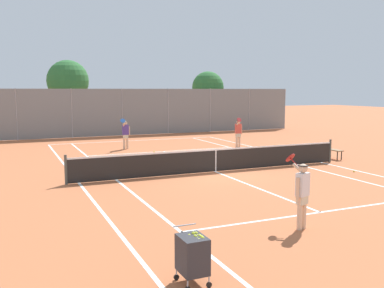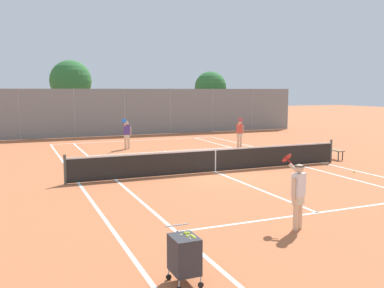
{
  "view_description": "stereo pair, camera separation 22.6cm",
  "coord_description": "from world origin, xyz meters",
  "px_view_note": "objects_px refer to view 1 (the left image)",
  "views": [
    {
      "loc": [
        -7.8,
        -15.47,
        3.35
      ],
      "look_at": [
        -0.41,
        1.5,
        1.0
      ],
      "focal_mm": 40.0,
      "sensor_mm": 36.0,
      "label": 1
    },
    {
      "loc": [
        -7.59,
        -15.56,
        3.35
      ],
      "look_at": [
        -0.41,
        1.5,
        1.0
      ],
      "focal_mm": 40.0,
      "sensor_mm": 36.0,
      "label": 2
    }
  ],
  "objects_px": {
    "player_near_side": "(302,191)",
    "player_far_left": "(126,133)",
    "tree_behind_right": "(207,88)",
    "player_far_right": "(238,132)",
    "courtside_bench": "(330,150)",
    "loose_tennis_ball_1": "(154,152)",
    "tree_behind_left": "(68,82)",
    "loose_tennis_ball_2": "(354,171)",
    "tennis_net": "(216,160)",
    "ball_cart": "(192,254)",
    "loose_tennis_ball_0": "(259,151)"
  },
  "relations": [
    {
      "from": "player_far_right",
      "to": "courtside_bench",
      "type": "xyz_separation_m",
      "value": [
        2.19,
        -5.3,
        -0.52
      ]
    },
    {
      "from": "player_far_left",
      "to": "player_near_side",
      "type": "bearing_deg",
      "value": -88.97
    },
    {
      "from": "loose_tennis_ball_0",
      "to": "player_near_side",
      "type": "bearing_deg",
      "value": -118.07
    },
    {
      "from": "ball_cart",
      "to": "tree_behind_left",
      "type": "relative_size",
      "value": 0.17
    },
    {
      "from": "loose_tennis_ball_1",
      "to": "tree_behind_left",
      "type": "bearing_deg",
      "value": 101.92
    },
    {
      "from": "loose_tennis_ball_1",
      "to": "player_near_side",
      "type": "bearing_deg",
      "value": -93.46
    },
    {
      "from": "ball_cart",
      "to": "tree_behind_right",
      "type": "bearing_deg",
      "value": 63.94
    },
    {
      "from": "ball_cart",
      "to": "tree_behind_left",
      "type": "bearing_deg",
      "value": 86.5
    },
    {
      "from": "tennis_net",
      "to": "player_far_right",
      "type": "height_order",
      "value": "player_far_right"
    },
    {
      "from": "tennis_net",
      "to": "loose_tennis_ball_0",
      "type": "distance_m",
      "value": 6.51
    },
    {
      "from": "tree_behind_right",
      "to": "player_near_side",
      "type": "bearing_deg",
      "value": -110.62
    },
    {
      "from": "player_far_right",
      "to": "tree_behind_left",
      "type": "relative_size",
      "value": 0.31
    },
    {
      "from": "player_far_right",
      "to": "loose_tennis_ball_1",
      "type": "distance_m",
      "value": 5.22
    },
    {
      "from": "loose_tennis_ball_1",
      "to": "tree_behind_left",
      "type": "xyz_separation_m",
      "value": [
        -2.7,
        12.81,
        3.93
      ]
    },
    {
      "from": "tennis_net",
      "to": "courtside_bench",
      "type": "xyz_separation_m",
      "value": [
        6.8,
        0.93,
        -0.1
      ]
    },
    {
      "from": "loose_tennis_ball_2",
      "to": "player_near_side",
      "type": "bearing_deg",
      "value": -142.64
    },
    {
      "from": "player_far_right",
      "to": "loose_tennis_ball_0",
      "type": "xyz_separation_m",
      "value": [
        0.24,
        -1.9,
        -0.89
      ]
    },
    {
      "from": "ball_cart",
      "to": "courtside_bench",
      "type": "bearing_deg",
      "value": 40.15
    },
    {
      "from": "courtside_bench",
      "to": "player_far_right",
      "type": "bearing_deg",
      "value": 112.47
    },
    {
      "from": "ball_cart",
      "to": "tree_behind_right",
      "type": "xyz_separation_m",
      "value": [
        12.89,
        26.36,
        2.95
      ]
    },
    {
      "from": "courtside_bench",
      "to": "tree_behind_left",
      "type": "bearing_deg",
      "value": 118.86
    },
    {
      "from": "loose_tennis_ball_2",
      "to": "player_far_right",
      "type": "bearing_deg",
      "value": 93.77
    },
    {
      "from": "loose_tennis_ball_0",
      "to": "tree_behind_left",
      "type": "distance_m",
      "value": 17.34
    },
    {
      "from": "player_far_left",
      "to": "loose_tennis_ball_2",
      "type": "distance_m",
      "value": 12.49
    },
    {
      "from": "ball_cart",
      "to": "tree_behind_right",
      "type": "relative_size",
      "value": 0.2
    },
    {
      "from": "ball_cart",
      "to": "player_far_left",
      "type": "bearing_deg",
      "value": 78.99
    },
    {
      "from": "player_near_side",
      "to": "tree_behind_right",
      "type": "bearing_deg",
      "value": 69.38
    },
    {
      "from": "player_near_side",
      "to": "loose_tennis_ball_2",
      "type": "distance_m",
      "value": 8.27
    },
    {
      "from": "player_near_side",
      "to": "player_far_right",
      "type": "height_order",
      "value": "same"
    },
    {
      "from": "loose_tennis_ball_2",
      "to": "tree_behind_left",
      "type": "height_order",
      "value": "tree_behind_left"
    },
    {
      "from": "player_far_left",
      "to": "tree_behind_left",
      "type": "height_order",
      "value": "tree_behind_left"
    },
    {
      "from": "player_far_left",
      "to": "tree_behind_right",
      "type": "distance_m",
      "value": 13.57
    },
    {
      "from": "tennis_net",
      "to": "loose_tennis_ball_1",
      "type": "bearing_deg",
      "value": 94.87
    },
    {
      "from": "player_far_right",
      "to": "loose_tennis_ball_2",
      "type": "bearing_deg",
      "value": -86.23
    },
    {
      "from": "loose_tennis_ball_0",
      "to": "tree_behind_left",
      "type": "bearing_deg",
      "value": 118.61
    },
    {
      "from": "tree_behind_left",
      "to": "tree_behind_right",
      "type": "height_order",
      "value": "tree_behind_left"
    },
    {
      "from": "tree_behind_left",
      "to": "tree_behind_right",
      "type": "distance_m",
      "value": 11.32
    },
    {
      "from": "loose_tennis_ball_0",
      "to": "courtside_bench",
      "type": "bearing_deg",
      "value": -60.1
    },
    {
      "from": "player_near_side",
      "to": "loose_tennis_ball_0",
      "type": "height_order",
      "value": "player_near_side"
    },
    {
      "from": "tennis_net",
      "to": "ball_cart",
      "type": "height_order",
      "value": "tennis_net"
    },
    {
      "from": "tennis_net",
      "to": "tree_behind_right",
      "type": "bearing_deg",
      "value": 65.48
    },
    {
      "from": "player_near_side",
      "to": "courtside_bench",
      "type": "xyz_separation_m",
      "value": [
        8.16,
        8.25,
        -0.52
      ]
    },
    {
      "from": "player_far_right",
      "to": "tennis_net",
      "type": "bearing_deg",
      "value": -126.46
    },
    {
      "from": "tennis_net",
      "to": "loose_tennis_ball_2",
      "type": "bearing_deg",
      "value": -24.25
    },
    {
      "from": "tree_behind_right",
      "to": "ball_cart",
      "type": "bearing_deg",
      "value": -116.06
    },
    {
      "from": "loose_tennis_ball_0",
      "to": "player_far_right",
      "type": "bearing_deg",
      "value": 97.16
    },
    {
      "from": "player_near_side",
      "to": "player_far_left",
      "type": "distance_m",
      "value": 15.42
    },
    {
      "from": "player_far_right",
      "to": "courtside_bench",
      "type": "relative_size",
      "value": 1.18
    },
    {
      "from": "loose_tennis_ball_2",
      "to": "loose_tennis_ball_1",
      "type": "bearing_deg",
      "value": 123.36
    },
    {
      "from": "player_near_side",
      "to": "player_far_right",
      "type": "bearing_deg",
      "value": 66.22
    }
  ]
}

